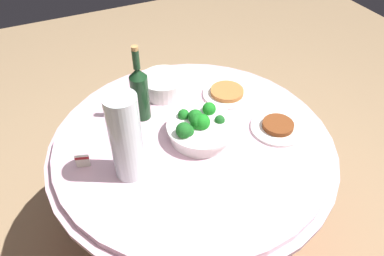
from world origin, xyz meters
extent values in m
plane|color=#9E7F5B|center=(0.00, 0.00, 0.00)|extent=(6.00, 6.00, 0.00)
cylinder|color=maroon|center=(0.00, 0.00, 0.34)|extent=(1.01, 1.01, 0.69)
cylinder|color=#E0B2C6|center=(0.00, 0.00, 0.70)|extent=(1.16, 1.16, 0.02)
cylinder|color=#E0B2C6|center=(0.00, 0.00, 0.72)|extent=(1.10, 1.10, 0.03)
cylinder|color=white|center=(-0.04, 0.01, 0.77)|extent=(0.26, 0.26, 0.05)
cylinder|color=white|center=(-0.04, 0.01, 0.80)|extent=(0.28, 0.28, 0.01)
sphere|color=#197B1E|center=(-0.03, 0.00, 0.81)|extent=(0.05, 0.05, 0.05)
sphere|color=#19811E|center=(-0.04, 0.02, 0.82)|extent=(0.06, 0.06, 0.06)
sphere|color=#196F1E|center=(-0.03, -0.03, 0.82)|extent=(0.06, 0.06, 0.06)
sphere|color=#19631E|center=(0.03, 0.03, 0.81)|extent=(0.05, 0.05, 0.05)
sphere|color=#195E1E|center=(0.05, 0.03, 0.82)|extent=(0.06, 0.06, 0.06)
sphere|color=#197B1E|center=(-0.10, -0.05, 0.82)|extent=(0.06, 0.06, 0.06)
sphere|color=#19571E|center=(-0.11, 0.02, 0.80)|extent=(0.04, 0.04, 0.04)
sphere|color=#196B1E|center=(0.01, -0.07, 0.81)|extent=(0.05, 0.05, 0.05)
sphere|color=#19731E|center=(-0.03, 0.01, 0.82)|extent=(0.07, 0.07, 0.07)
cylinder|color=white|center=(-0.01, -0.34, 0.74)|extent=(0.21, 0.21, 0.01)
cylinder|color=white|center=(-0.01, -0.34, 0.76)|extent=(0.21, 0.21, 0.01)
cylinder|color=white|center=(-0.01, -0.34, 0.77)|extent=(0.21, 0.21, 0.01)
cylinder|color=white|center=(-0.01, -0.34, 0.78)|extent=(0.21, 0.21, 0.01)
cylinder|color=white|center=(-0.01, -0.34, 0.79)|extent=(0.21, 0.21, 0.01)
cylinder|color=white|center=(-0.01, -0.34, 0.80)|extent=(0.21, 0.21, 0.01)
cylinder|color=white|center=(-0.01, -0.34, 0.80)|extent=(0.21, 0.21, 0.01)
cylinder|color=white|center=(-0.01, -0.34, 0.81)|extent=(0.21, 0.21, 0.01)
cylinder|color=#15371C|center=(0.14, -0.21, 0.84)|extent=(0.07, 0.07, 0.20)
cone|color=#15371C|center=(0.14, -0.21, 0.96)|extent=(0.07, 0.07, 0.04)
cylinder|color=#15371C|center=(0.14, -0.21, 1.02)|extent=(0.03, 0.03, 0.08)
cylinder|color=#B2844C|center=(0.14, -0.21, 1.07)|extent=(0.03, 0.03, 0.02)
cylinder|color=silver|center=(0.28, 0.07, 0.91)|extent=(0.11, 0.11, 0.34)
sphere|color=#E5B26B|center=(0.30, 0.07, 0.78)|extent=(0.06, 0.06, 0.06)
sphere|color=#E5B26B|center=(0.27, 0.09, 0.78)|extent=(0.06, 0.06, 0.06)
sphere|color=#E5B26B|center=(0.27, 0.05, 0.78)|extent=(0.06, 0.06, 0.06)
sphere|color=#72C64C|center=(0.30, 0.08, 0.83)|extent=(0.06, 0.06, 0.06)
sphere|color=#72C64C|center=(0.26, 0.08, 0.83)|extent=(0.06, 0.06, 0.06)
sphere|color=#72C64C|center=(0.28, 0.05, 0.83)|extent=(0.06, 0.06, 0.06)
sphere|color=red|center=(0.29, 0.09, 0.89)|extent=(0.06, 0.06, 0.06)
sphere|color=red|center=(0.26, 0.07, 0.89)|extent=(0.06, 0.06, 0.06)
sphere|color=red|center=(0.29, 0.06, 0.89)|extent=(0.06, 0.06, 0.06)
cylinder|color=silver|center=(0.15, -0.34, 0.74)|extent=(0.16, 0.04, 0.01)
cylinder|color=silver|center=(0.16, -0.30, 0.74)|extent=(0.16, 0.04, 0.01)
sphere|color=silver|center=(0.23, -0.34, 0.74)|extent=(0.01, 0.01, 0.01)
cylinder|color=white|center=(-0.34, 0.10, 0.75)|extent=(0.22, 0.22, 0.01)
cylinder|color=brown|center=(-0.34, 0.10, 0.76)|extent=(0.13, 0.13, 0.02)
cylinder|color=white|center=(-0.26, -0.19, 0.75)|extent=(0.22, 0.22, 0.01)
cylinder|color=#B77038|center=(-0.26, -0.19, 0.76)|extent=(0.15, 0.15, 0.02)
cube|color=white|center=(0.43, -0.03, 0.77)|extent=(0.05, 0.02, 0.05)
cube|color=maroon|center=(0.43, -0.03, 0.79)|extent=(0.05, 0.02, 0.01)
camera|label=1|loc=(0.45, 0.97, 1.75)|focal=34.38mm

